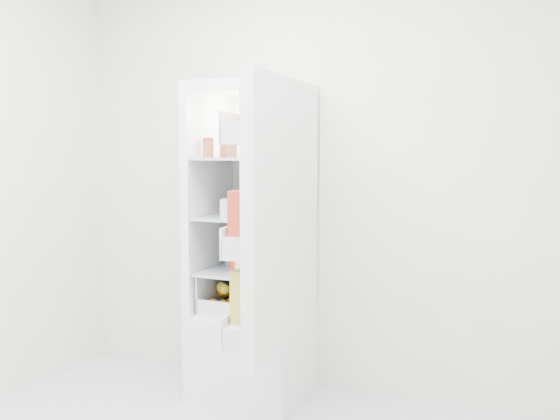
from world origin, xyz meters
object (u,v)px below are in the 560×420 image
at_px(mushroom_bowl, 236,258).
at_px(fridge_door, 263,223).
at_px(refrigerator, 256,281).
at_px(red_cabbage, 248,256).

distance_m(mushroom_bowl, fridge_door, 0.91).
distance_m(refrigerator, fridge_door, 0.84).
distance_m(refrigerator, red_cabbage, 0.21).
xyz_separation_m(refrigerator, mushroom_bowl, (-0.17, 0.06, 0.12)).
distance_m(red_cabbage, fridge_door, 0.66).
distance_m(red_cabbage, mushroom_bowl, 0.26).
bearing_deg(mushroom_bowl, refrigerator, -20.44).
xyz_separation_m(refrigerator, fridge_door, (0.33, -0.64, 0.43)).
relative_size(refrigerator, red_cabbage, 10.21).
height_order(refrigerator, red_cabbage, refrigerator).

